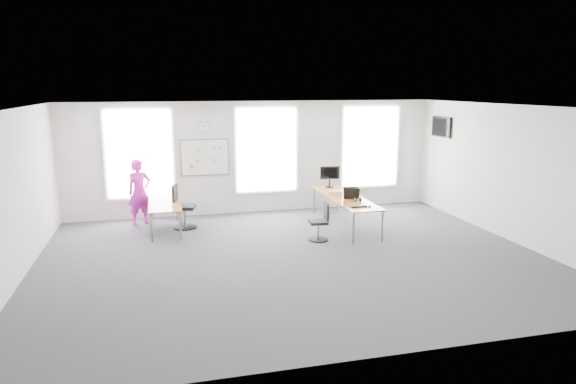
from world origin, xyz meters
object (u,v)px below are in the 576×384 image
object	(u,v)px
chair_right	(321,224)
headphones	(358,200)
desk_right	(345,199)
keyboard	(359,207)
chair_left	(182,209)
monitor	(330,175)
desk_left	(165,205)
person	(140,192)

from	to	relation	value
chair_right	headphones	world-z (taller)	chair_right
headphones	desk_right	bearing A→B (deg)	112.51
keyboard	headphones	xyz separation A→B (m)	(0.19, 0.53, 0.04)
chair_left	monitor	world-z (taller)	monitor
chair_left	monitor	distance (m)	3.97
headphones	chair_left	bearing A→B (deg)	172.41
desk_left	keyboard	size ratio (longest dim) A/B	4.64
chair_left	monitor	size ratio (longest dim) A/B	1.89
desk_right	keyboard	distance (m)	1.07
chair_left	headphones	xyz separation A→B (m)	(3.99, -1.35, 0.30)
desk_right	headphones	distance (m)	0.55
chair_right	keyboard	distance (m)	0.93
keyboard	monitor	world-z (taller)	monitor
keyboard	headphones	bearing A→B (deg)	69.93
chair_right	headphones	bearing A→B (deg)	118.29
desk_right	chair_left	xyz separation A→B (m)	(-3.88, 0.81, -0.21)
desk_right	chair_left	distance (m)	3.97
chair_left	headphones	distance (m)	4.22
desk_right	person	size ratio (longest dim) A/B	1.83
monitor	desk_left	bearing A→B (deg)	-163.54
chair_right	headphones	distance (m)	1.20
person	monitor	bearing A→B (deg)	-25.35
chair_right	person	size ratio (longest dim) A/B	0.52
chair_right	person	bearing A→B (deg)	-115.14
desk_left	keyboard	world-z (taller)	keyboard
keyboard	headphones	distance (m)	0.56
chair_left	person	world-z (taller)	person
keyboard	chair_right	bearing A→B (deg)	172.89
desk_right	keyboard	world-z (taller)	keyboard
desk_left	headphones	world-z (taller)	headphones
keyboard	headphones	size ratio (longest dim) A/B	2.40
desk_right	monitor	distance (m)	1.29
desk_right	keyboard	xyz separation A→B (m)	(-0.08, -1.07, 0.06)
chair_right	keyboard	world-z (taller)	chair_right
person	monitor	distance (m)	4.90
desk_right	headphones	bearing A→B (deg)	-78.54
person	monitor	xyz separation A→B (m)	(4.89, -0.17, 0.25)
chair_right	monitor	size ratio (longest dim) A/B	1.51
desk_right	chair_left	size ratio (longest dim) A/B	2.79
headphones	chair_right	bearing A→B (deg)	-146.56
monitor	keyboard	bearing A→B (deg)	-83.34
chair_left	keyboard	xyz separation A→B (m)	(3.80, -1.88, 0.27)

